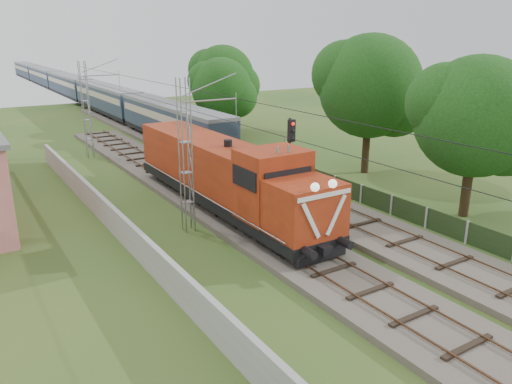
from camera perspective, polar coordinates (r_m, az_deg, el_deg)
ground at (r=19.77m, az=16.05°, el=-13.50°), size 140.00×140.00×0.00m
track_main at (r=24.28m, az=3.81°, el=-6.30°), size 4.20×70.00×0.45m
track_side at (r=37.17m, az=-1.63°, el=2.19°), size 4.20×80.00×0.45m
catenary at (r=25.79m, az=-7.93°, el=4.05°), size 3.31×70.00×8.00m
boundary_wall at (r=25.59m, az=-14.89°, el=-4.23°), size 0.25×40.00×1.50m
fence at (r=26.98m, az=22.98°, el=-4.28°), size 0.12×32.00×1.20m
locomotive at (r=28.74m, az=-3.65°, el=2.08°), size 3.19×18.21×4.62m
coach_rake at (r=88.64m, az=-20.55°, el=11.43°), size 2.83×105.91×3.27m
signal_post at (r=28.20m, az=3.95°, el=4.88°), size 0.61×0.48×5.59m
tree_a at (r=30.02m, az=23.93°, el=7.73°), size 6.99×6.66×9.06m
tree_b at (r=37.89m, az=13.02°, el=11.56°), size 7.87×7.49×10.20m
tree_c at (r=49.86m, az=-3.91°, el=11.68°), size 6.19×5.89×8.02m
tree_d at (r=55.19m, az=-3.71°, el=12.94°), size 7.02×6.68×9.10m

